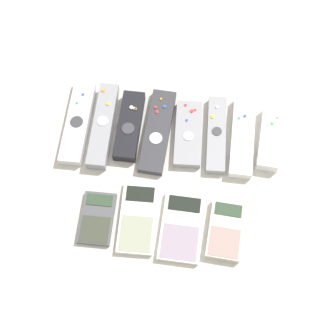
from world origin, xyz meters
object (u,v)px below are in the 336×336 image
at_px(remote_5, 216,134).
at_px(calculator_1, 138,218).
at_px(calculator_3, 226,230).
at_px(remote_4, 188,134).
at_px(remote_6, 242,137).
at_px(remote_0, 78,121).
at_px(remote_2, 129,126).
at_px(remote_1, 103,125).
at_px(remote_7, 270,139).
at_px(calculator_0, 97,218).
at_px(calculator_2, 182,227).
at_px(remote_3, 158,131).

xyz_separation_m(remote_5, calculator_1, (-0.15, -0.22, -0.00)).
xyz_separation_m(remote_5, calculator_3, (0.04, -0.22, -0.00)).
xyz_separation_m(remote_4, remote_6, (0.12, 0.00, 0.00)).
bearing_deg(calculator_1, calculator_3, -3.58).
bearing_deg(remote_5, remote_0, 178.02).
xyz_separation_m(remote_2, calculator_3, (0.23, -0.22, -0.00)).
bearing_deg(calculator_1, remote_2, 101.13).
distance_m(remote_2, calculator_1, 0.22).
bearing_deg(remote_6, calculator_3, -95.73).
xyz_separation_m(remote_4, calculator_3, (0.10, -0.22, 0.00)).
xyz_separation_m(remote_0, remote_1, (0.06, -0.01, 0.00)).
xyz_separation_m(remote_0, remote_7, (0.44, 0.00, 0.00)).
xyz_separation_m(remote_4, calculator_1, (-0.09, -0.21, -0.00)).
bearing_deg(remote_7, calculator_0, -143.61).
height_order(remote_1, calculator_2, remote_1).
distance_m(remote_3, remote_4, 0.07).
distance_m(calculator_1, calculator_2, 0.09).
xyz_separation_m(remote_4, calculator_2, (0.01, -0.22, -0.00)).
distance_m(remote_6, calculator_1, 0.30).
height_order(remote_7, calculator_3, remote_7).
bearing_deg(calculator_0, calculator_2, -0.84).
relative_size(remote_5, remote_6, 0.98).
xyz_separation_m(remote_3, calculator_2, (0.08, -0.22, -0.00)).
height_order(remote_3, calculator_2, remote_3).
xyz_separation_m(remote_0, remote_6, (0.38, 0.00, 0.00)).
xyz_separation_m(remote_2, calculator_2, (0.14, -0.22, -0.01)).
relative_size(remote_3, calculator_2, 1.43).
height_order(remote_1, remote_4, remote_1).
relative_size(remote_4, remote_6, 0.85).
bearing_deg(remote_4, remote_0, 176.56).
relative_size(remote_0, remote_6, 1.09).
distance_m(remote_1, remote_2, 0.06).
bearing_deg(remote_6, remote_2, -179.38).
xyz_separation_m(remote_0, remote_2, (0.12, 0.00, 0.00)).
height_order(remote_6, calculator_2, remote_6).
distance_m(remote_1, remote_6, 0.32).
bearing_deg(remote_1, remote_7, 0.71).
relative_size(remote_1, calculator_0, 1.83).
bearing_deg(calculator_2, remote_7, 53.16).
relative_size(remote_2, calculator_2, 1.15).
height_order(remote_2, calculator_2, remote_2).
height_order(remote_1, remote_5, remote_1).
bearing_deg(calculator_1, remote_7, 36.93).
relative_size(remote_3, remote_6, 1.08).
xyz_separation_m(remote_0, calculator_2, (0.26, -0.22, -0.00)).
distance_m(remote_1, remote_5, 0.26).
relative_size(remote_1, remote_5, 1.10).
xyz_separation_m(remote_0, remote_5, (0.32, 0.00, -0.00)).
bearing_deg(calculator_3, calculator_0, -176.04).
relative_size(remote_7, calculator_0, 1.34).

